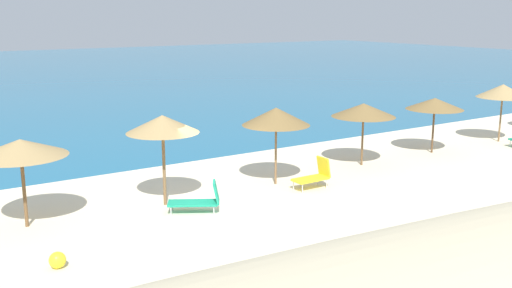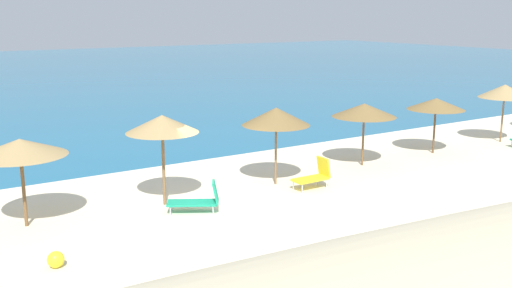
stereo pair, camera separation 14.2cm
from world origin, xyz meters
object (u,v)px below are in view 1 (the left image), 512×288
beach_umbrella_5 (276,116)px  lounge_chair_0 (199,200)px  beach_umbrella_3 (20,148)px  beach_ball (57,260)px  beach_umbrella_8 (503,91)px  lounge_chair_2 (315,175)px  beach_umbrella_4 (163,124)px  beach_umbrella_6 (364,110)px  beach_umbrella_7 (435,104)px

beach_umbrella_5 → lounge_chair_0: bearing=-161.2°
beach_umbrella_3 → beach_ball: beach_umbrella_3 is taller
beach_umbrella_8 → beach_ball: bearing=-171.9°
beach_umbrella_5 → lounge_chair_0: (-3.66, -1.25, -2.00)m
beach_umbrella_3 → lounge_chair_2: (9.07, -1.48, -1.80)m
beach_umbrella_4 → lounge_chair_2: (5.02, -1.14, -2.10)m
beach_umbrella_3 → beach_umbrella_6: beach_umbrella_3 is taller
beach_umbrella_3 → beach_umbrella_8: (20.98, -0.29, 0.10)m
beach_umbrella_6 → beach_umbrella_4: bearing=-177.9°
beach_umbrella_7 → beach_ball: beach_umbrella_7 is taller
lounge_chair_0 → beach_umbrella_8: bearing=-55.0°
lounge_chair_0 → beach_umbrella_6: bearing=-48.5°
lounge_chair_0 → beach_ball: (-4.63, -1.70, -0.19)m
lounge_chair_2 → beach_ball: size_ratio=3.23×
beach_umbrella_7 → beach_umbrella_8: bearing=-2.3°
beach_umbrella_4 → beach_umbrella_7: 12.55m
beach_umbrella_5 → beach_umbrella_7: (8.33, 0.24, -0.28)m
beach_umbrella_6 → beach_umbrella_7: (3.98, -0.08, -0.07)m
beach_umbrella_6 → beach_umbrella_5: bearing=-175.8°
lounge_chair_0 → beach_umbrella_4: bearing=53.8°
beach_umbrella_5 → lounge_chair_2: size_ratio=2.10×
beach_umbrella_3 → lounge_chair_0: bearing=-19.1°
beach_umbrella_5 → lounge_chair_2: beach_umbrella_5 is taller
beach_umbrella_4 → lounge_chair_2: 5.56m
lounge_chair_2 → lounge_chair_0: bearing=91.2°
beach_umbrella_5 → beach_umbrella_6: size_ratio=1.09×
beach_umbrella_4 → beach_ball: bearing=-144.3°
beach_umbrella_5 → beach_umbrella_8: 12.73m
lounge_chair_0 → beach_ball: bearing=140.6°
beach_umbrella_4 → beach_umbrella_5: 4.20m
beach_umbrella_8 → beach_umbrella_7: bearing=177.7°
beach_umbrella_5 → beach_umbrella_6: 4.37m
beach_umbrella_6 → beach_umbrella_8: bearing=-1.8°
beach_umbrella_4 → beach_umbrella_6: bearing=2.1°
beach_umbrella_4 → beach_umbrella_8: beach_umbrella_4 is taller
beach_umbrella_5 → beach_umbrella_8: size_ratio=1.01×
beach_umbrella_4 → lounge_chair_0: 2.55m
beach_umbrella_4 → beach_umbrella_8: 16.93m
beach_umbrella_5 → beach_umbrella_8: beach_umbrella_5 is taller
beach_umbrella_3 → beach_ball: (-0.04, -3.29, -2.06)m
beach_umbrella_6 → beach_ball: (-12.65, -3.26, -1.98)m
lounge_chair_0 → beach_umbrella_7: bearing=-52.5°
beach_umbrella_7 → beach_umbrella_3: bearing=179.6°
lounge_chair_0 → beach_ball: size_ratio=4.06×
beach_umbrella_3 → lounge_chair_2: beach_umbrella_3 is taller
lounge_chair_2 → beach_ball: bearing=101.0°
beach_umbrella_5 → lounge_chair_2: (0.82, -1.14, -1.94)m
beach_ball → beach_umbrella_3: bearing=89.3°
beach_umbrella_6 → lounge_chair_2: (-3.54, -1.46, -1.73)m
beach_umbrella_4 → beach_umbrella_7: beach_umbrella_4 is taller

